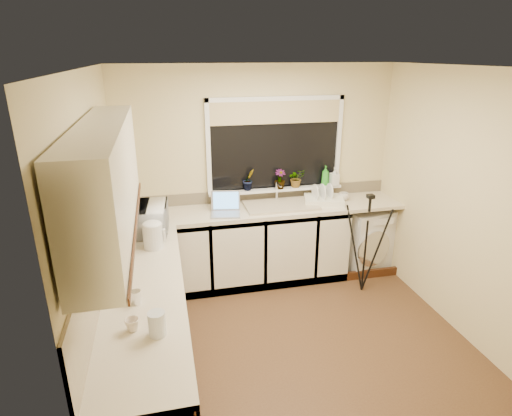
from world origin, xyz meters
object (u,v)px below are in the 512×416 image
Objects in this scene: washing_machine at (363,238)px; kettle at (153,236)px; tripod at (366,244)px; soap_bottle_green at (325,175)px; plant_d at (296,178)px; cup_left at (132,325)px; steel_jar at (136,297)px; glass_jug at (157,324)px; soap_bottle_clear at (334,176)px; plant_b at (249,180)px; plant_c at (280,179)px; cup_back at (344,197)px; laptop at (226,208)px; microwave at (150,219)px; dish_rack at (324,200)px.

kettle is (-2.50, -0.82, 0.63)m from washing_machine.
soap_bottle_green reaches higher than tripod.
cup_left is at bearing -128.98° from plant_d.
steel_jar is (-0.12, -0.89, -0.07)m from kettle.
glass_jug is (-2.48, -2.11, 0.59)m from washing_machine.
soap_bottle_clear reaches higher than washing_machine.
plant_b is 0.58m from plant_d.
plant_d is (-0.84, 0.19, 0.77)m from washing_machine.
cup_left is (-0.01, -0.32, -0.01)m from steel_jar.
tripod is 5.04× the size of plant_c.
kettle is at bearing -148.69° from plant_d.
plant_c reaches higher than soap_bottle_clear.
soap_bottle_green is (0.57, 0.02, 0.00)m from plant_c.
steel_jar is at bearing -129.90° from plant_c.
plant_d reaches higher than glass_jug.
cup_back is at bearing -47.37° from soap_bottle_green.
steel_jar is at bearing -122.31° from plant_b.
plant_c is at bearing 31.74° from laptop.
cup_back is (2.23, 0.45, -0.09)m from microwave.
plant_d is 1.03× the size of soap_bottle_clear.
plant_b reaches higher than soap_bottle_clear.
kettle is 1.00× the size of plant_c.
cup_left is (-1.80, -2.22, -0.22)m from plant_d.
tripod is at bearing 35.07° from glass_jug.
steel_jar is 0.46× the size of soap_bottle_clear.
cup_left is at bearing -135.96° from soap_bottle_clear.
cup_back is 3.10m from cup_left.
laptop is 1.57× the size of kettle.
tripod is 5.26× the size of plant_d.
tripod is 12.58× the size of cup_left.
washing_machine is at bearing 18.22° from kettle.
laptop is 0.77m from plant_c.
cup_left is at bearing -118.77° from plant_b.
kettle is at bearing 83.75° from cup_left.
soap_bottle_clear is (1.05, -0.03, -0.02)m from plant_b.
plant_c is 1.92× the size of cup_back.
glass_jug reaches higher than washing_machine.
microwave is 1.60m from cup_left.
microwave is 2.28m from cup_back.
cup_left is at bearing -104.93° from laptop.
soap_bottle_green reaches higher than laptop.
microwave is (-2.53, -0.44, 0.65)m from washing_machine.
washing_machine is at bearing 18.07° from dish_rack.
cup_back is at bearing 94.70° from tripod.
steel_jar is 0.32m from cup_left.
soap_bottle_clear is (2.14, 0.99, 0.14)m from kettle.
soap_bottle_clear is 3.16m from cup_left.
dish_rack reaches higher than washing_machine.
cup_back is at bearing 36.58° from steel_jar.
plant_c is 0.79m from cup_back.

